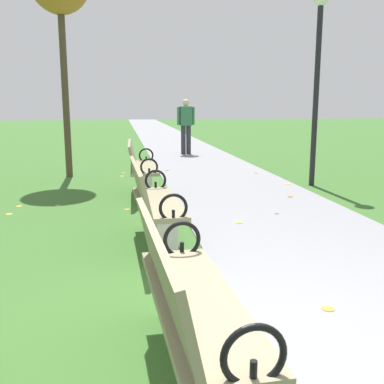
% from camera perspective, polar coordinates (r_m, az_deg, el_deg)
% --- Properties ---
extents(ground_plane, '(80.00, 80.00, 0.00)m').
position_cam_1_polar(ground_plane, '(2.84, 10.26, -21.68)').
color(ground_plane, '#386628').
extents(paved_walkway, '(2.42, 44.00, 0.02)m').
position_cam_1_polar(paved_walkway, '(20.40, -3.31, 6.89)').
color(paved_walkway, gray).
rests_on(paved_walkway, ground).
extents(park_bench_1, '(0.54, 1.62, 0.90)m').
position_cam_1_polar(park_bench_1, '(2.52, -0.66, -13.50)').
color(park_bench_1, gray).
rests_on(park_bench_1, ground).
extents(park_bench_2, '(0.52, 1.61, 0.90)m').
position_cam_1_polar(park_bench_2, '(4.89, -4.96, -1.26)').
color(park_bench_2, gray).
rests_on(park_bench_2, ground).
extents(park_bench_3, '(0.52, 1.61, 0.90)m').
position_cam_1_polar(park_bench_3, '(7.57, -6.47, 3.15)').
color(park_bench_3, gray).
rests_on(park_bench_3, ground).
extents(pedestrian_walking, '(0.53, 0.24, 1.62)m').
position_cam_1_polar(pedestrian_walking, '(13.58, -0.77, 8.63)').
color(pedestrian_walking, '#2D2D38').
rests_on(pedestrian_walking, paved_walkway).
extents(lamp_post, '(0.28, 0.28, 3.48)m').
position_cam_1_polar(lamp_post, '(8.75, 15.59, 15.86)').
color(lamp_post, black).
rests_on(lamp_post, ground).
extents(scattered_leaves, '(4.80, 9.77, 0.02)m').
position_cam_1_polar(scattered_leaves, '(6.39, 0.24, -2.58)').
color(scattered_leaves, '#93511E').
rests_on(scattered_leaves, ground).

